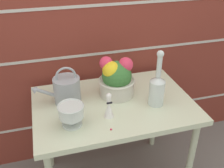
{
  "coord_description": "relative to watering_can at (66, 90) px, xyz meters",
  "views": [
    {
      "loc": [
        -0.4,
        -1.38,
        1.71
      ],
      "look_at": [
        0.0,
        0.04,
        0.86
      ],
      "focal_mm": 42.0,
      "sensor_mm": 36.0,
      "label": 1
    }
  ],
  "objects": [
    {
      "name": "watering_can",
      "position": [
        0.0,
        0.0,
        0.0
      ],
      "size": [
        0.32,
        0.17,
        0.26
      ],
      "color": "#93999E",
      "rests_on": "patio_table"
    },
    {
      "name": "figurine_vase",
      "position": [
        0.22,
        -0.23,
        -0.03
      ],
      "size": [
        0.06,
        0.06,
        0.16
      ],
      "color": "white",
      "rests_on": "patio_table"
    },
    {
      "name": "flower_planter",
      "position": [
        0.34,
        0.0,
        0.03
      ],
      "size": [
        0.25,
        0.25,
        0.28
      ],
      "color": "beige",
      "rests_on": "patio_table"
    },
    {
      "name": "fallen_petal",
      "position": [
        0.2,
        -0.36,
        -0.09
      ],
      "size": [
        0.01,
        0.01,
        0.01
      ],
      "color": "#E03856",
      "rests_on": "patio_table"
    },
    {
      "name": "patio_table",
      "position": [
        0.29,
        -0.09,
        -0.17
      ],
      "size": [
        1.04,
        0.71,
        0.74
      ],
      "color": "beige",
      "rests_on": "ground_plane"
    },
    {
      "name": "glass_decanter",
      "position": [
        0.55,
        -0.18,
        0.03
      ],
      "size": [
        0.1,
        0.1,
        0.38
      ],
      "color": "silver",
      "rests_on": "patio_table"
    },
    {
      "name": "brick_wall",
      "position": [
        0.29,
        0.35,
        0.27
      ],
      "size": [
        3.6,
        0.08,
        2.2
      ],
      "color": "maroon",
      "rests_on": "ground_plane"
    },
    {
      "name": "crystal_pedestal_bowl",
      "position": [
        -0.01,
        -0.25,
        -0.01
      ],
      "size": [
        0.15,
        0.15,
        0.14
      ],
      "color": "silver",
      "rests_on": "patio_table"
    }
  ]
}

